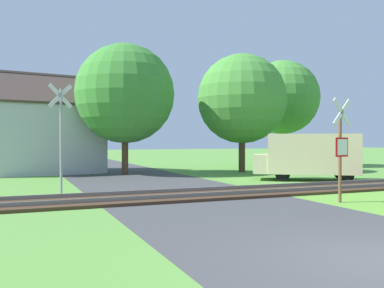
{
  "coord_description": "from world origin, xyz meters",
  "views": [
    {
      "loc": [
        -5.49,
        -5.05,
        1.95
      ],
      "look_at": [
        0.5,
        9.49,
        1.8
      ],
      "focal_mm": 40.0,
      "sensor_mm": 36.0,
      "label": 1
    }
  ],
  "objects_px": {
    "stop_sign_near": "(341,146)",
    "house": "(44,136)",
    "tree_far": "(283,97)",
    "tree_right": "(242,99)",
    "mail_truck": "(309,155)",
    "tree_center": "(125,94)",
    "crossing_sign_far": "(61,131)"
  },
  "relations": [
    {
      "from": "stop_sign_near",
      "to": "house",
      "type": "relative_size",
      "value": 0.45
    },
    {
      "from": "tree_far",
      "to": "tree_right",
      "type": "height_order",
      "value": "tree_far"
    },
    {
      "from": "stop_sign_near",
      "to": "mail_truck",
      "type": "distance_m",
      "value": 7.4
    },
    {
      "from": "house",
      "to": "tree_center",
      "type": "bearing_deg",
      "value": -46.04
    },
    {
      "from": "tree_center",
      "to": "house",
      "type": "bearing_deg",
      "value": 142.83
    },
    {
      "from": "house",
      "to": "tree_right",
      "type": "distance_m",
      "value": 12.09
    },
    {
      "from": "mail_truck",
      "to": "tree_right",
      "type": "bearing_deg",
      "value": 36.09
    },
    {
      "from": "crossing_sign_far",
      "to": "house",
      "type": "relative_size",
      "value": 0.56
    },
    {
      "from": "house",
      "to": "mail_truck",
      "type": "xyz_separation_m",
      "value": [
        11.5,
        -10.03,
        -0.94
      ]
    },
    {
      "from": "tree_right",
      "to": "mail_truck",
      "type": "xyz_separation_m",
      "value": [
        0.33,
        -6.0,
        -3.21
      ]
    },
    {
      "from": "mail_truck",
      "to": "crossing_sign_far",
      "type": "bearing_deg",
      "value": 126.88
    },
    {
      "from": "crossing_sign_far",
      "to": "tree_center",
      "type": "bearing_deg",
      "value": 50.16
    },
    {
      "from": "house",
      "to": "tree_center",
      "type": "distance_m",
      "value": 5.73
    },
    {
      "from": "tree_center",
      "to": "mail_truck",
      "type": "distance_m",
      "value": 10.6
    },
    {
      "from": "stop_sign_near",
      "to": "tree_center",
      "type": "xyz_separation_m",
      "value": [
        -3.63,
        13.26,
        2.78
      ]
    },
    {
      "from": "stop_sign_near",
      "to": "tree_center",
      "type": "distance_m",
      "value": 14.03
    },
    {
      "from": "tree_far",
      "to": "mail_truck",
      "type": "relative_size",
      "value": 1.53
    },
    {
      "from": "tree_center",
      "to": "tree_far",
      "type": "height_order",
      "value": "tree_far"
    },
    {
      "from": "house",
      "to": "tree_far",
      "type": "bearing_deg",
      "value": -9.78
    },
    {
      "from": "house",
      "to": "tree_far",
      "type": "height_order",
      "value": "tree_far"
    },
    {
      "from": "stop_sign_near",
      "to": "crossing_sign_far",
      "type": "distance_m",
      "value": 9.63
    },
    {
      "from": "crossing_sign_far",
      "to": "tree_far",
      "type": "xyz_separation_m",
      "value": [
        16.72,
        10.55,
        2.81
      ]
    },
    {
      "from": "tree_center",
      "to": "mail_truck",
      "type": "bearing_deg",
      "value": -43.13
    },
    {
      "from": "mail_truck",
      "to": "tree_center",
      "type": "bearing_deg",
      "value": 79.85
    },
    {
      "from": "stop_sign_near",
      "to": "tree_right",
      "type": "distance_m",
      "value": 13.11
    },
    {
      "from": "tree_center",
      "to": "crossing_sign_far",
      "type": "bearing_deg",
      "value": -118.68
    },
    {
      "from": "stop_sign_near",
      "to": "house",
      "type": "height_order",
      "value": "house"
    },
    {
      "from": "crossing_sign_far",
      "to": "house",
      "type": "height_order",
      "value": "house"
    },
    {
      "from": "tree_far",
      "to": "crossing_sign_far",
      "type": "bearing_deg",
      "value": -147.74
    },
    {
      "from": "mail_truck",
      "to": "tree_far",
      "type": "bearing_deg",
      "value": 5.05
    },
    {
      "from": "tree_right",
      "to": "tree_far",
      "type": "bearing_deg",
      "value": 34.37
    },
    {
      "from": "tree_far",
      "to": "tree_right",
      "type": "xyz_separation_m",
      "value": [
        -5.5,
        -3.76,
        -0.64
      ]
    }
  ]
}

